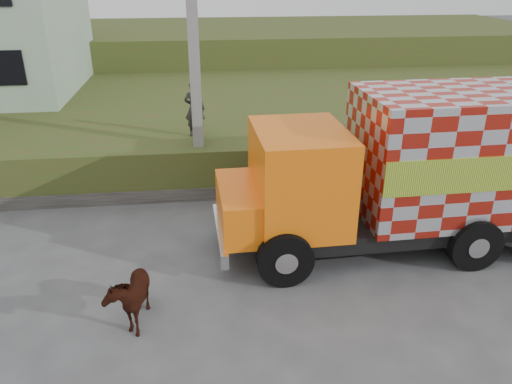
{
  "coord_description": "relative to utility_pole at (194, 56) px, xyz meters",
  "views": [
    {
      "loc": [
        -0.95,
        -9.41,
        6.33
      ],
      "look_at": [
        0.34,
        1.58,
        1.3
      ],
      "focal_mm": 35.0,
      "sensor_mm": 36.0,
      "label": 1
    }
  ],
  "objects": [
    {
      "name": "ground",
      "position": [
        1.0,
        -4.6,
        -4.08
      ],
      "size": [
        120.0,
        120.0,
        0.0
      ],
      "primitive_type": "plane",
      "color": "#474749",
      "rests_on": "ground"
    },
    {
      "name": "embankment",
      "position": [
        1.0,
        5.4,
        -3.33
      ],
      "size": [
        40.0,
        12.0,
        1.5
      ],
      "primitive_type": "cube",
      "color": "#35551C",
      "rests_on": "ground"
    },
    {
      "name": "embankment_far",
      "position": [
        1.0,
        17.4,
        -2.58
      ],
      "size": [
        40.0,
        12.0,
        3.0
      ],
      "primitive_type": "cube",
      "color": "#35551C",
      "rests_on": "ground"
    },
    {
      "name": "retaining_strip",
      "position": [
        -1.0,
        -0.4,
        -3.88
      ],
      "size": [
        16.0,
        0.5,
        0.4
      ],
      "primitive_type": "cube",
      "color": "#595651",
      "rests_on": "ground"
    },
    {
      "name": "utility_pole",
      "position": [
        0.0,
        0.0,
        0.0
      ],
      "size": [
        1.2,
        0.3,
        8.0
      ],
      "color": "gray",
      "rests_on": "ground"
    },
    {
      "name": "cargo_truck",
      "position": [
        5.13,
        -3.65,
        -2.12
      ],
      "size": [
        8.58,
        3.16,
        3.79
      ],
      "rotation": [
        0.0,
        0.0,
        0.03
      ],
      "color": "black",
      "rests_on": "ground"
    },
    {
      "name": "cow",
      "position": [
        -1.43,
        -5.93,
        -3.45
      ],
      "size": [
        0.78,
        1.52,
        1.24
      ],
      "primitive_type": "imported",
      "rotation": [
        0.0,
        0.0,
        -0.08
      ],
      "color": "black",
      "rests_on": "ground"
    },
    {
      "name": "pedestrian",
      "position": [
        -0.07,
        0.97,
        -1.72
      ],
      "size": [
        0.68,
        0.5,
        1.72
      ],
      "primitive_type": "imported",
      "rotation": [
        0.0,
        0.0,
        2.98
      ],
      "color": "#322F2C",
      "rests_on": "embankment"
    }
  ]
}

